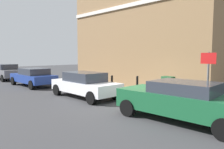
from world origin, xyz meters
TOP-DOWN VIEW (x-y plane):
  - ground at (0.00, 0.00)m, footprint 80.00×80.00m
  - sidewalk at (2.09, 6.00)m, footprint 2.21×30.00m
  - corner_building at (7.13, 3.36)m, footprint 7.97×10.73m
  - car_green at (-0.35, -2.26)m, footprint 1.94×4.50m
  - car_white at (-0.14, 3.48)m, footprint 1.93×4.39m
  - car_blue at (-0.25, 9.70)m, footprint 1.91×4.43m
  - car_grey at (-0.27, 15.66)m, footprint 1.93×4.38m
  - utility_cabinet at (1.88, -0.49)m, footprint 0.46×0.61m
  - bollard_near_cabinet at (1.98, 1.47)m, footprint 0.14×0.14m
  - bollard_far_kerb at (1.24, 2.73)m, footprint 0.14×0.14m
  - street_sign at (1.42, -2.51)m, footprint 0.08×0.60m

SIDE VIEW (x-z plane):
  - ground at x=0.00m, z-range 0.00..0.00m
  - sidewalk at x=2.09m, z-range 0.00..0.15m
  - utility_cabinet at x=1.88m, z-range 0.11..1.26m
  - bollard_near_cabinet at x=1.98m, z-range 0.19..1.22m
  - bollard_far_kerb at x=1.24m, z-range 0.19..1.22m
  - car_blue at x=-0.25m, z-range 0.04..1.40m
  - car_white at x=-0.14m, z-range 0.04..1.44m
  - car_green at x=-0.35m, z-range 0.05..1.46m
  - car_grey at x=-0.27m, z-range 0.02..1.52m
  - street_sign at x=1.42m, z-range 0.51..2.81m
  - corner_building at x=7.13m, z-range 0.00..7.90m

